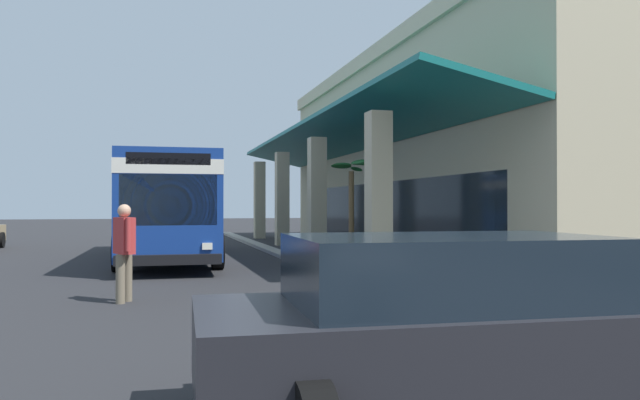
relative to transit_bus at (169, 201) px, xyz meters
name	(u,v)px	position (x,y,z in m)	size (l,w,h in m)	color
ground	(360,246)	(-4.67, 8.08, -1.85)	(120.00, 120.00, 0.00)	#262628
curb_strip	(268,249)	(-2.85, 3.73, -1.79)	(28.69, 0.50, 0.12)	#9E998E
plaza_building	(492,152)	(-2.85, 13.36, 2.12)	(24.21, 14.56, 7.94)	#C6B793
transit_bus	(169,201)	(0.00, 0.00, 0.00)	(11.26, 3.00, 3.34)	navy
parked_sedan_charcoal	(464,324)	(15.93, 1.98, -1.10)	(2.57, 4.47, 1.47)	#232328
pedestrian	(124,247)	(9.01, -0.96, -0.87)	(0.68, 0.41, 1.74)	#726651
potted_palm	(352,233)	(3.28, 5.13, -0.94)	(1.49, 1.70, 3.06)	gray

